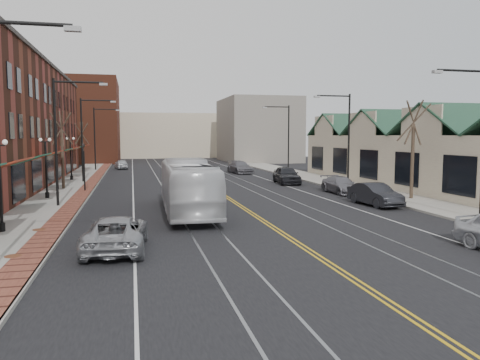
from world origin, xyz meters
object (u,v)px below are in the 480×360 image
transit_bus (188,187)px  parked_suv (116,233)px  parked_car_d (287,175)px  parked_car_c (341,185)px  parked_car_b (375,195)px

transit_bus → parked_suv: bearing=66.9°
parked_suv → parked_car_d: bearing=-118.9°
transit_bus → parked_suv: (-3.86, -8.39, -0.89)m
parked_car_c → parked_car_b: bearing=-96.7°
transit_bus → parked_car_d: size_ratio=2.32×
parked_car_d → transit_bus: bearing=-121.7°
transit_bus → parked_suv: transit_bus is taller
transit_bus → parked_car_c: transit_bus is taller
parked_car_c → parked_car_d: parked_car_d is taller
parked_car_c → parked_car_d: bearing=101.5°
parked_car_c → parked_suv: bearing=-139.2°
parked_suv → parked_car_b: size_ratio=1.13×
parked_car_b → transit_bus: bearing=176.0°
transit_bus → parked_car_d: transit_bus is taller
parked_suv → parked_car_c: 22.56m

